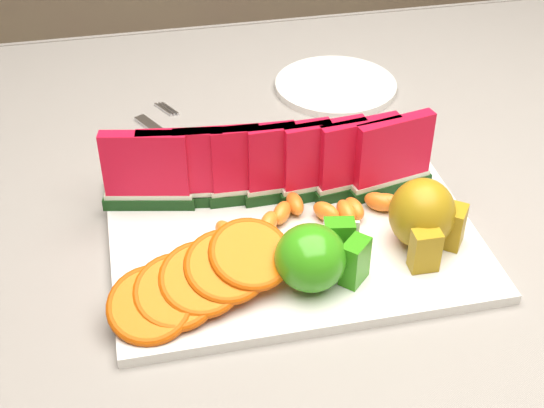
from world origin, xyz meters
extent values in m
cube|color=#46341B|center=(0.00, 0.00, 0.73)|extent=(1.40, 0.90, 0.03)
cube|color=gray|center=(0.00, 0.00, 0.75)|extent=(1.52, 1.02, 0.01)
cube|color=gray|center=(0.00, 0.51, 0.66)|extent=(1.52, 0.01, 0.20)
cube|color=silver|center=(-0.06, -0.07, 0.76)|extent=(0.40, 0.30, 0.01)
ellipsoid|color=#1F7814|center=(-0.06, -0.16, 0.80)|extent=(0.09, 0.09, 0.07)
cube|color=#1F7814|center=(-0.02, -0.16, 0.80)|extent=(0.04, 0.04, 0.05)
cube|color=beige|center=(-0.01, -0.16, 0.80)|extent=(0.02, 0.02, 0.05)
cube|color=#1F7814|center=(-0.02, -0.13, 0.80)|extent=(0.03, 0.03, 0.05)
cube|color=beige|center=(-0.02, -0.13, 0.80)|extent=(0.03, 0.01, 0.05)
ellipsoid|color=#AC781F|center=(0.07, -0.12, 0.81)|extent=(0.09, 0.09, 0.08)
cube|color=#AC781F|center=(0.06, -0.16, 0.79)|extent=(0.03, 0.02, 0.05)
cube|color=#AC781F|center=(0.11, -0.13, 0.79)|extent=(0.03, 0.04, 0.05)
cylinder|color=silver|center=(0.09, 0.25, 0.76)|extent=(0.24, 0.24, 0.01)
cube|color=silver|center=(-0.17, 0.15, 0.76)|extent=(0.09, 0.16, 0.00)
cube|color=silver|center=(-0.17, 0.24, 0.76)|extent=(0.02, 0.04, 0.00)
cube|color=silver|center=(-0.17, 0.24, 0.76)|extent=(0.02, 0.04, 0.00)
cube|color=silver|center=(-0.16, 0.24, 0.76)|extent=(0.02, 0.04, 0.00)
cube|color=#0F340D|center=(-0.21, 0.01, 0.78)|extent=(0.11, 0.04, 0.01)
cube|color=silver|center=(-0.21, 0.01, 0.79)|extent=(0.10, 0.04, 0.01)
cube|color=red|center=(-0.21, 0.01, 0.83)|extent=(0.10, 0.04, 0.08)
cube|color=#0F340D|center=(-0.17, 0.00, 0.78)|extent=(0.11, 0.04, 0.01)
cube|color=silver|center=(-0.17, 0.00, 0.79)|extent=(0.10, 0.03, 0.01)
cube|color=red|center=(-0.17, 0.00, 0.83)|extent=(0.10, 0.03, 0.08)
cube|color=#0F340D|center=(-0.13, 0.00, 0.78)|extent=(0.11, 0.03, 0.01)
cube|color=silver|center=(-0.13, 0.00, 0.79)|extent=(0.10, 0.03, 0.01)
cube|color=red|center=(-0.13, 0.00, 0.83)|extent=(0.10, 0.02, 0.08)
cube|color=#0F340D|center=(-0.09, -0.01, 0.78)|extent=(0.11, 0.02, 0.01)
cube|color=silver|center=(-0.09, -0.01, 0.79)|extent=(0.10, 0.02, 0.01)
cube|color=red|center=(-0.09, -0.01, 0.83)|extent=(0.10, 0.02, 0.08)
cube|color=#0F340D|center=(-0.05, -0.01, 0.78)|extent=(0.11, 0.02, 0.01)
cube|color=silver|center=(-0.05, -0.01, 0.79)|extent=(0.10, 0.02, 0.01)
cube|color=red|center=(-0.05, -0.01, 0.83)|extent=(0.10, 0.02, 0.08)
cube|color=#0F340D|center=(-0.01, -0.02, 0.78)|extent=(0.11, 0.03, 0.01)
cube|color=silver|center=(-0.01, -0.02, 0.79)|extent=(0.10, 0.03, 0.01)
cube|color=red|center=(-0.01, -0.02, 0.83)|extent=(0.10, 0.02, 0.08)
cube|color=#0F340D|center=(0.03, -0.02, 0.78)|extent=(0.11, 0.04, 0.01)
cube|color=silver|center=(0.03, -0.02, 0.79)|extent=(0.10, 0.03, 0.01)
cube|color=red|center=(0.03, -0.02, 0.83)|extent=(0.10, 0.03, 0.08)
cube|color=#0F340D|center=(0.07, -0.02, 0.78)|extent=(0.11, 0.04, 0.01)
cube|color=silver|center=(0.07, -0.02, 0.79)|extent=(0.10, 0.04, 0.01)
cube|color=red|center=(0.07, -0.02, 0.83)|extent=(0.10, 0.04, 0.08)
cylinder|color=#FA4710|center=(-0.22, -0.17, 0.79)|extent=(0.09, 0.09, 0.03)
torus|color=#C43800|center=(-0.22, -0.17, 0.79)|extent=(0.10, 0.10, 0.04)
cylinder|color=#FA4710|center=(-0.20, -0.16, 0.79)|extent=(0.08, 0.08, 0.03)
torus|color=#C43800|center=(-0.20, -0.16, 0.79)|extent=(0.09, 0.09, 0.04)
cylinder|color=#FA4710|center=(-0.17, -0.16, 0.80)|extent=(0.08, 0.08, 0.03)
torus|color=#C43800|center=(-0.17, -0.16, 0.80)|extent=(0.09, 0.09, 0.04)
cylinder|color=#FA4710|center=(-0.14, -0.15, 0.80)|extent=(0.09, 0.09, 0.03)
torus|color=#C43800|center=(-0.14, -0.15, 0.80)|extent=(0.10, 0.10, 0.04)
cylinder|color=#FA4710|center=(-0.12, -0.14, 0.80)|extent=(0.09, 0.09, 0.03)
torus|color=#C43800|center=(-0.12, -0.14, 0.80)|extent=(0.11, 0.10, 0.04)
cylinder|color=#FA4710|center=(-0.16, 0.05, 0.78)|extent=(0.08, 0.08, 0.03)
torus|color=#C43800|center=(-0.16, 0.05, 0.78)|extent=(0.09, 0.09, 0.03)
cylinder|color=#FA4710|center=(-0.11, 0.05, 0.79)|extent=(0.08, 0.08, 0.03)
torus|color=#C43800|center=(-0.11, 0.05, 0.79)|extent=(0.09, 0.09, 0.03)
cylinder|color=#FA4710|center=(-0.06, 0.05, 0.79)|extent=(0.09, 0.09, 0.03)
torus|color=#C43800|center=(-0.06, 0.05, 0.79)|extent=(0.10, 0.10, 0.03)
cylinder|color=#FA4710|center=(-0.02, 0.05, 0.79)|extent=(0.09, 0.09, 0.03)
torus|color=#C43800|center=(-0.02, 0.05, 0.79)|extent=(0.11, 0.11, 0.03)
ellipsoid|color=orange|center=(-0.13, -0.07, 0.78)|extent=(0.03, 0.04, 0.02)
ellipsoid|color=orange|center=(-0.11, -0.08, 0.78)|extent=(0.04, 0.04, 0.02)
ellipsoid|color=orange|center=(-0.08, -0.07, 0.78)|extent=(0.03, 0.04, 0.02)
ellipsoid|color=orange|center=(-0.07, -0.05, 0.78)|extent=(0.03, 0.04, 0.02)
ellipsoid|color=orange|center=(-0.05, -0.04, 0.78)|extent=(0.02, 0.04, 0.02)
ellipsoid|color=orange|center=(-0.02, -0.06, 0.78)|extent=(0.04, 0.04, 0.02)
ellipsoid|color=orange|center=(0.00, -0.07, 0.78)|extent=(0.02, 0.04, 0.02)
ellipsoid|color=orange|center=(0.02, -0.06, 0.78)|extent=(0.02, 0.04, 0.02)
ellipsoid|color=orange|center=(0.05, -0.06, 0.78)|extent=(0.04, 0.04, 0.02)
ellipsoid|color=orange|center=(0.06, -0.06, 0.78)|extent=(0.04, 0.03, 0.02)
camera|label=1|loc=(-0.22, -0.70, 1.30)|focal=50.00mm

